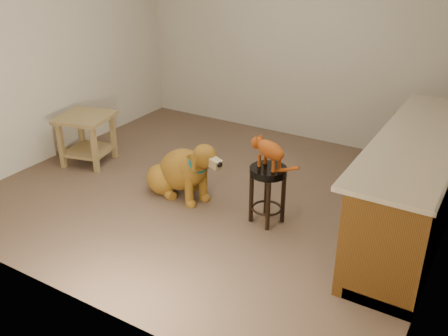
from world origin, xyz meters
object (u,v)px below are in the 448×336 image
Objects in this scene: wood_stool at (405,146)px; golden_retriever at (182,171)px; side_table at (87,132)px; tabby_kitten at (268,150)px; padded_stool at (268,184)px.

golden_retriever reaches higher than wood_stool.
golden_retriever reaches higher than side_table.
wood_stool is at bearing 25.61° from side_table.
side_table is 1.35× the size of tabby_kitten.
padded_stool is at bearing -5.72° from tabby_kitten.
tabby_kitten is (1.00, -0.02, 0.47)m from golden_retriever.
golden_retriever is 2.14× the size of tabby_kitten.
golden_retriever is at bearing -165.60° from tabby_kitten.
tabby_kitten reaches higher than wood_stool.
golden_retriever is at bearing 178.52° from padded_stool.
golden_retriever reaches higher than padded_stool.
padded_stool is at bearing -2.91° from side_table.
padded_stool is 0.85× the size of wood_stool.
side_table is at bearing 177.09° from padded_stool.
wood_stool is at bearing 78.40° from tabby_kitten.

